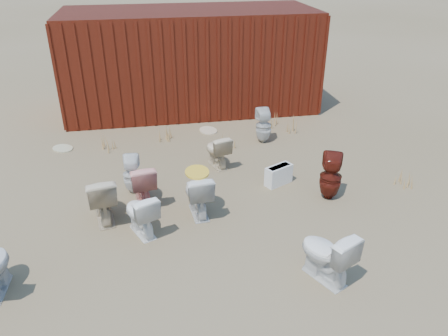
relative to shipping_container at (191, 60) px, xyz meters
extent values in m
plane|color=brown|center=(0.00, -5.20, -1.20)|extent=(100.00, 100.00, 0.00)
cube|color=#44160B|center=(0.00, 0.00, 0.00)|extent=(6.00, 2.40, 2.40)
imported|color=#E78E85|center=(-1.33, -4.52, -0.84)|extent=(0.50, 0.76, 0.72)
imported|color=white|center=(-1.37, -5.38, -0.86)|extent=(0.61, 0.75, 0.67)
imported|color=#59180F|center=(1.72, -4.93, -0.81)|extent=(0.47, 0.48, 0.79)
imported|color=white|center=(0.90, -6.78, -0.83)|extent=(0.70, 0.84, 0.75)
imported|color=white|center=(-1.50, -4.15, -0.87)|extent=(0.31, 0.32, 0.67)
imported|color=#C2AE8E|center=(-1.94, -4.91, -0.81)|extent=(0.55, 0.82, 0.77)
imported|color=beige|center=(0.08, -3.45, -0.88)|extent=(0.52, 0.70, 0.64)
imported|color=silver|center=(-0.49, -5.01, -0.84)|extent=(0.47, 0.74, 0.72)
imported|color=silver|center=(1.23, -2.52, -0.83)|extent=(0.33, 0.34, 0.73)
ellipsoid|color=yellow|center=(-0.49, -5.01, -0.46)|extent=(0.37, 0.46, 0.02)
cube|color=white|center=(1.03, -4.33, -1.02)|extent=(0.54, 0.40, 0.35)
ellipsoid|color=beige|center=(0.16, -1.72, -1.19)|extent=(0.50, 0.58, 0.02)
ellipsoid|color=#BCB488|center=(-2.95, -2.13, -1.19)|extent=(0.59, 0.59, 0.02)
cone|color=#A87E43|center=(-2.01, -2.31, -1.05)|extent=(0.36, 0.36, 0.29)
cone|color=#A87E43|center=(0.42, -2.76, -1.04)|extent=(0.32, 0.32, 0.32)
cone|color=#A87E43|center=(1.94, -2.20, -1.02)|extent=(0.36, 0.36, 0.35)
cone|color=#A87E43|center=(-0.80, -2.03, -1.06)|extent=(0.30, 0.30, 0.28)
cone|color=#A87E43|center=(1.67, -1.70, -1.05)|extent=(0.34, 0.34, 0.30)
cone|color=#A87E43|center=(3.17, -4.78, -1.07)|extent=(0.28, 0.28, 0.26)
camera|label=1|loc=(-1.13, -10.78, 2.64)|focal=35.00mm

